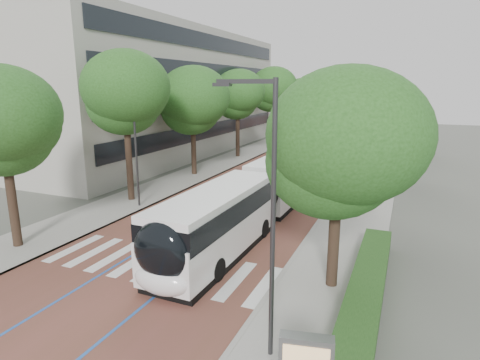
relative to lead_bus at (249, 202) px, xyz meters
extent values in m
plane|color=#51544C|center=(-2.23, -6.84, -1.63)|extent=(160.00, 160.00, 0.00)
cube|color=brown|center=(-2.23, 33.16, -1.62)|extent=(11.00, 140.00, 0.02)
cube|color=gray|center=(-9.73, 33.16, -1.57)|extent=(4.00, 140.00, 0.12)
cube|color=gray|center=(5.27, 33.16, -1.57)|extent=(4.00, 140.00, 0.12)
cube|color=gray|center=(-7.83, 33.16, -1.57)|extent=(0.20, 140.00, 0.14)
cube|color=gray|center=(3.37, 33.16, -1.57)|extent=(0.20, 140.00, 0.14)
cube|color=silver|center=(-7.03, -5.84, -1.60)|extent=(0.55, 3.60, 0.01)
cube|color=silver|center=(-5.78, -5.84, -1.60)|extent=(0.55, 3.60, 0.01)
cube|color=silver|center=(-4.53, -5.84, -1.60)|extent=(0.55, 3.60, 0.01)
cube|color=silver|center=(-3.28, -5.84, -1.60)|extent=(0.55, 3.60, 0.01)
cube|color=silver|center=(-2.03, -5.84, -1.60)|extent=(0.55, 3.60, 0.01)
cube|color=silver|center=(-0.78, -5.84, -1.60)|extent=(0.55, 3.60, 0.01)
cube|color=silver|center=(0.47, -5.84, -1.60)|extent=(0.55, 3.60, 0.01)
cube|color=silver|center=(1.72, -5.84, -1.60)|extent=(0.55, 3.60, 0.01)
cube|color=silver|center=(2.97, -5.84, -1.60)|extent=(0.55, 3.60, 0.01)
cube|color=#2357B1|center=(-3.83, 33.16, -1.60)|extent=(0.12, 126.00, 0.01)
cube|color=#2357B1|center=(-0.63, 33.16, -1.60)|extent=(0.12, 126.00, 0.01)
cube|color=#9C9B91|center=(-21.73, 21.16, 5.37)|extent=(18.00, 40.00, 14.00)
cube|color=black|center=(-12.68, 21.16, 1.37)|extent=(0.12, 38.00, 1.60)
cube|color=black|center=(-12.68, 21.16, 4.57)|extent=(0.12, 38.00, 1.60)
cube|color=black|center=(-12.68, 21.16, 7.77)|extent=(0.12, 38.00, 1.60)
cube|color=black|center=(-12.68, 21.16, 10.77)|extent=(0.12, 38.00, 1.60)
cube|color=#1B4317|center=(6.87, -6.84, -1.11)|extent=(1.20, 14.00, 0.80)
cylinder|color=#313134|center=(4.57, -9.84, 2.49)|extent=(0.14, 0.14, 8.00)
cube|color=#313134|center=(3.77, -9.84, 6.39)|extent=(1.70, 0.12, 0.12)
cube|color=#313134|center=(3.07, -9.84, 6.31)|extent=(0.50, 0.20, 0.10)
cylinder|color=#313134|center=(4.57, 15.16, 2.49)|extent=(0.14, 0.14, 8.00)
cube|color=#313134|center=(3.77, 15.16, 6.39)|extent=(1.70, 0.12, 0.12)
cube|color=#313134|center=(3.07, 15.16, 6.31)|extent=(0.50, 0.20, 0.10)
cylinder|color=#313134|center=(-8.33, 1.16, 2.49)|extent=(0.14, 0.14, 8.00)
cylinder|color=black|center=(-9.73, -6.84, 0.52)|extent=(0.44, 0.44, 4.29)
ellipsoid|color=#204B18|center=(-9.73, -6.84, 4.42)|extent=(5.31, 5.31, 4.51)
cylinder|color=black|center=(-9.73, 2.16, 0.92)|extent=(0.44, 0.44, 5.09)
ellipsoid|color=#204B18|center=(-9.73, 2.16, 5.55)|extent=(5.75, 5.75, 4.89)
cylinder|color=black|center=(-9.73, 11.16, 0.62)|extent=(0.44, 0.44, 4.51)
ellipsoid|color=#204B18|center=(-9.73, 11.16, 4.72)|extent=(6.21, 6.21, 5.28)
cylinder|color=black|center=(-9.73, 21.16, 0.74)|extent=(0.44, 0.44, 4.74)
ellipsoid|color=#204B18|center=(-9.73, 21.16, 5.05)|extent=(5.55, 5.55, 4.72)
cylinder|color=black|center=(-9.73, 33.16, 0.89)|extent=(0.44, 0.44, 5.03)
ellipsoid|color=#204B18|center=(-9.73, 33.16, 5.46)|extent=(6.34, 6.34, 5.39)
cylinder|color=black|center=(-9.73, 48.16, 0.52)|extent=(0.44, 0.44, 4.30)
ellipsoid|color=#204B18|center=(-9.73, 48.16, 4.44)|extent=(5.72, 5.72, 4.86)
cylinder|color=black|center=(5.47, -4.84, 0.34)|extent=(0.44, 0.44, 3.93)
ellipsoid|color=#204B18|center=(5.47, -4.84, 3.92)|extent=(5.93, 5.93, 5.04)
cylinder|color=black|center=(5.47, 7.16, 0.41)|extent=(0.44, 0.44, 4.08)
ellipsoid|color=#204B18|center=(5.47, 7.16, 4.13)|extent=(4.97, 4.97, 4.22)
cylinder|color=black|center=(5.47, 21.16, 0.48)|extent=(0.44, 0.44, 4.21)
ellipsoid|color=#204B18|center=(5.47, 21.16, 4.31)|extent=(4.94, 4.94, 4.20)
cylinder|color=black|center=(5.47, 37.16, 0.48)|extent=(0.44, 0.44, 4.22)
ellipsoid|color=#204B18|center=(5.47, 37.16, 4.31)|extent=(5.22, 5.22, 4.43)
cylinder|color=black|center=(0.03, 1.30, 0.15)|extent=(2.32, 0.94, 2.30)
cube|color=white|center=(-0.08, -3.83, -0.37)|extent=(2.68, 9.41, 1.82)
cube|color=black|center=(-0.08, -3.83, 0.77)|extent=(2.72, 9.22, 0.97)
cube|color=white|center=(-0.08, -3.83, 1.42)|extent=(2.63, 9.22, 0.31)
cube|color=black|center=(-0.08, -3.83, -1.45)|extent=(2.63, 9.03, 0.35)
cube|color=white|center=(0.11, 5.62, -0.37)|extent=(2.65, 7.79, 1.82)
cube|color=black|center=(0.11, 5.62, 0.77)|extent=(2.69, 7.63, 0.97)
cube|color=white|center=(0.11, 5.62, 1.42)|extent=(2.60, 7.63, 0.31)
cube|color=black|center=(0.11, 5.62, -1.45)|extent=(2.60, 7.48, 0.35)
ellipsoid|color=black|center=(-0.16, -8.36, 0.38)|extent=(2.37, 1.15, 2.28)
ellipsoid|color=white|center=(-0.17, -8.41, -0.76)|extent=(2.37, 1.05, 1.14)
cylinder|color=black|center=(-1.25, -6.09, -1.13)|extent=(0.32, 1.01, 1.00)
cylinder|color=black|center=(1.01, -6.13, -1.13)|extent=(0.32, 1.01, 1.00)
cylinder|color=black|center=(-0.99, 7.31, -1.13)|extent=(0.32, 1.01, 1.00)
cylinder|color=black|center=(1.27, 7.27, -1.13)|extent=(0.32, 1.01, 1.00)
cylinder|color=black|center=(-1.14, -0.73, -1.13)|extent=(0.32, 1.01, 1.00)
cylinder|color=black|center=(1.12, -0.77, -1.13)|extent=(0.32, 1.01, 1.00)
cube|color=white|center=(-0.44, 16.02, -0.37)|extent=(3.32, 12.14, 1.82)
cube|color=black|center=(-0.44, 16.02, 0.77)|extent=(3.34, 11.91, 0.97)
cube|color=white|center=(-0.44, 16.02, 1.42)|extent=(3.25, 11.90, 0.31)
cube|color=black|center=(-0.44, 16.02, -1.45)|extent=(3.23, 11.66, 0.35)
ellipsoid|color=black|center=(-0.03, 10.19, 0.38)|extent=(2.42, 1.26, 2.28)
ellipsoid|color=white|center=(-0.03, 10.14, -0.76)|extent=(2.41, 1.16, 1.14)
cylinder|color=black|center=(-1.32, 12.35, -1.13)|extent=(0.37, 1.02, 1.00)
cylinder|color=black|center=(0.94, 12.51, -1.13)|extent=(0.37, 1.02, 1.00)
cylinder|color=black|center=(-1.82, 19.74, -1.13)|extent=(0.37, 1.02, 1.00)
cylinder|color=black|center=(0.43, 19.89, -1.13)|extent=(0.37, 1.02, 1.00)
cube|color=white|center=(-0.01, 30.03, -0.37)|extent=(2.76, 12.05, 1.82)
cube|color=black|center=(-0.01, 30.03, 0.77)|extent=(2.79, 11.81, 0.97)
cube|color=white|center=(-0.01, 30.03, 1.42)|extent=(2.70, 11.81, 0.31)
cube|color=black|center=(-0.01, 30.03, -1.45)|extent=(2.69, 11.57, 0.35)
ellipsoid|color=black|center=(-0.14, 24.18, 0.38)|extent=(2.37, 1.15, 2.28)
ellipsoid|color=white|center=(-0.14, 24.13, -0.76)|extent=(2.37, 1.05, 1.14)
cylinder|color=black|center=(-1.22, 26.46, -1.13)|extent=(0.32, 1.01, 1.00)
cylinder|color=black|center=(1.04, 26.41, -1.13)|extent=(0.32, 1.01, 1.00)
cylinder|color=black|center=(-1.06, 33.85, -1.13)|extent=(0.32, 1.01, 1.00)
cylinder|color=black|center=(1.20, 33.81, -1.13)|extent=(0.32, 1.01, 1.00)
cube|color=white|center=(-0.11, 43.37, -0.37)|extent=(2.69, 12.04, 1.82)
cube|color=black|center=(-0.11, 43.37, 0.77)|extent=(2.73, 11.80, 0.97)
cube|color=white|center=(-0.11, 43.37, 1.42)|extent=(2.64, 11.80, 0.31)
cube|color=black|center=(-0.11, 43.37, -1.45)|extent=(2.63, 11.56, 0.35)
ellipsoid|color=black|center=(-0.02, 37.52, 0.38)|extent=(2.37, 1.14, 2.28)
ellipsoid|color=white|center=(-0.02, 37.47, -0.76)|extent=(2.37, 1.04, 1.14)
cylinder|color=black|center=(-1.18, 39.75, -1.13)|extent=(0.32, 1.00, 1.00)
cylinder|color=black|center=(1.08, 39.79, -1.13)|extent=(0.32, 1.00, 1.00)
cylinder|color=black|center=(-1.30, 47.15, -1.13)|extent=(0.32, 1.00, 1.00)
cylinder|color=black|center=(0.96, 47.19, -1.13)|extent=(0.32, 1.00, 1.00)
camera|label=1|loc=(7.79, -19.82, 6.30)|focal=30.00mm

